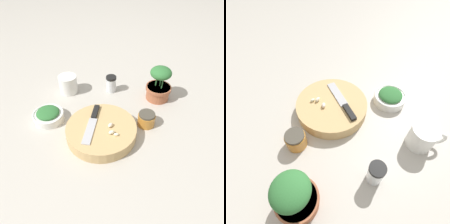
# 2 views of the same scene
# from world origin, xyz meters

# --- Properties ---
(ground_plane) EXTENTS (5.00, 5.00, 0.00)m
(ground_plane) POSITION_xyz_m (0.00, 0.00, 0.00)
(ground_plane) COLOR #B2ADA3
(cutting_board) EXTENTS (0.29, 0.29, 0.05)m
(cutting_board) POSITION_xyz_m (-0.00, -0.12, 0.03)
(cutting_board) COLOR tan
(cutting_board) RESTS_ON ground_plane
(chef_knife) EXTENTS (0.13, 0.21, 0.01)m
(chef_knife) POSITION_xyz_m (-0.05, -0.11, 0.06)
(chef_knife) COLOR black
(chef_knife) RESTS_ON cutting_board
(garlic_cloves) EXTENTS (0.07, 0.06, 0.02)m
(garlic_cloves) POSITION_xyz_m (0.05, -0.11, 0.06)
(garlic_cloves) COLOR #F3E9CB
(garlic_cloves) RESTS_ON cutting_board
(herb_bowl) EXTENTS (0.14, 0.14, 0.06)m
(herb_bowl) POSITION_xyz_m (-0.25, -0.18, 0.03)
(herb_bowl) COLOR silver
(herb_bowl) RESTS_ON ground_plane
(spice_jar) EXTENTS (0.05, 0.05, 0.09)m
(spice_jar) POSITION_xyz_m (-0.15, 0.17, 0.04)
(spice_jar) COLOR silver
(spice_jar) RESTS_ON ground_plane
(coffee_mug) EXTENTS (0.13, 0.09, 0.09)m
(coffee_mug) POSITION_xyz_m (-0.33, 0.03, 0.05)
(coffee_mug) COLOR silver
(coffee_mug) RESTS_ON ground_plane
(honey_jar) EXTENTS (0.08, 0.08, 0.06)m
(honey_jar) POSITION_xyz_m (0.12, 0.05, 0.03)
(honey_jar) COLOR #BC7A2D
(honey_jar) RESTS_ON ground_plane
(potted_herb) EXTENTS (0.12, 0.12, 0.18)m
(potted_herb) POSITION_xyz_m (0.08, 0.25, 0.08)
(potted_herb) COLOR #A35B3D
(potted_herb) RESTS_ON ground_plane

